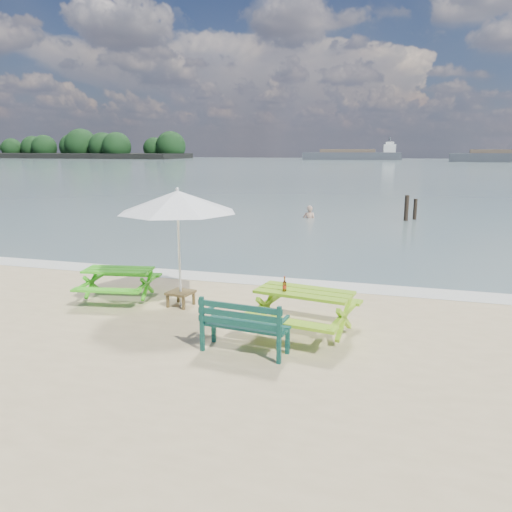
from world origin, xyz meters
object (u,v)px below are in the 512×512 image
(park_bench, at_px, (245,336))
(swimmer, at_px, (309,223))
(side_table, at_px, (181,298))
(picnic_table_left, at_px, (119,285))
(patio_umbrella, at_px, (178,202))
(picnic_table_right, at_px, (304,313))
(beer_bottle, at_px, (284,286))

(park_bench, bearing_deg, swimmer, 96.57)
(park_bench, distance_m, side_table, 2.85)
(picnic_table_left, relative_size, patio_umbrella, 0.65)
(picnic_table_right, xyz_separation_m, side_table, (-2.83, 0.87, -0.22))
(picnic_table_right, distance_m, park_bench, 1.35)
(picnic_table_left, distance_m, side_table, 1.52)
(picnic_table_left, relative_size, park_bench, 1.24)
(beer_bottle, bearing_deg, park_bench, -114.10)
(picnic_table_left, distance_m, park_bench, 4.10)
(park_bench, height_order, patio_umbrella, patio_umbrella)
(beer_bottle, xyz_separation_m, swimmer, (-2.33, 15.41, -1.14))
(picnic_table_left, bearing_deg, patio_umbrella, -2.01)
(side_table, height_order, beer_bottle, beer_bottle)
(beer_bottle, bearing_deg, patio_umbrella, 158.28)
(beer_bottle, distance_m, swimmer, 15.62)
(beer_bottle, bearing_deg, picnic_table_left, 165.35)
(picnic_table_left, xyz_separation_m, picnic_table_right, (4.34, -0.92, 0.05))
(patio_umbrella, relative_size, swimmer, 1.68)
(picnic_table_right, relative_size, patio_umbrella, 0.75)
(picnic_table_right, relative_size, swimmer, 1.27)
(picnic_table_right, height_order, patio_umbrella, patio_umbrella)
(patio_umbrella, distance_m, swimmer, 14.62)
(beer_bottle, bearing_deg, picnic_table_right, 20.79)
(picnic_table_left, xyz_separation_m, swimmer, (1.68, 14.36, -0.58))
(picnic_table_left, height_order, park_bench, park_bench)
(picnic_table_right, bearing_deg, patio_umbrella, 163.00)
(picnic_table_left, distance_m, patio_umbrella, 2.43)
(patio_umbrella, relative_size, beer_bottle, 10.63)
(swimmer, bearing_deg, patio_umbrella, -90.67)
(picnic_table_right, xyz_separation_m, patio_umbrella, (-2.83, 0.87, 1.85))
(beer_bottle, bearing_deg, side_table, 158.28)
(picnic_table_left, bearing_deg, side_table, -2.01)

